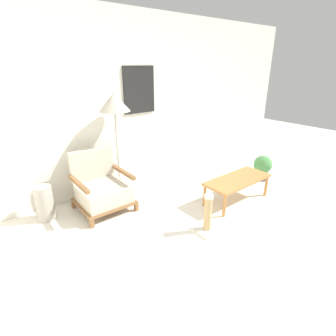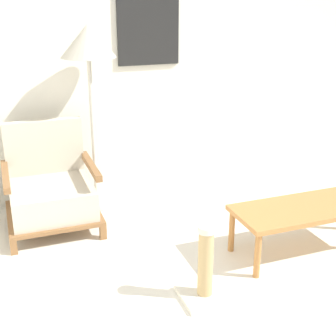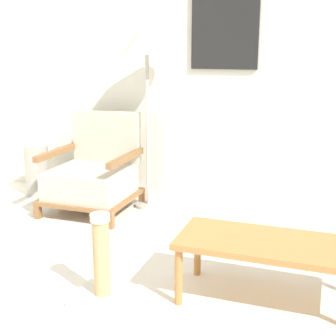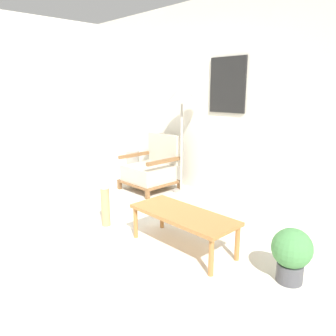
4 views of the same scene
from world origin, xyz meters
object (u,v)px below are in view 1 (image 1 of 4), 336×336
coffee_table (238,181)px  vase (45,203)px  potted_plant (263,166)px  scratching_post (207,219)px  floor_lamp (114,106)px  armchair (102,189)px

coffee_table → vase: 2.70m
potted_plant → scratching_post: bearing=-165.9°
floor_lamp → potted_plant: floor_lamp is taller
armchair → vase: bearing=164.0°
coffee_table → potted_plant: (0.98, 0.21, -0.07)m
coffee_table → potted_plant: size_ratio=2.39×
coffee_table → vase: (-2.39, 1.25, -0.08)m
vase → potted_plant: (3.37, -1.05, 0.02)m
floor_lamp → vase: floor_lamp is taller
armchair → floor_lamp: (0.41, 0.23, 1.07)m
vase → scratching_post: scratching_post is taller
vase → scratching_post: (1.48, -1.52, -0.07)m
potted_plant → floor_lamp: bearing=154.4°
vase → potted_plant: bearing=-17.3°
armchair → potted_plant: size_ratio=1.84×
vase → potted_plant: 3.53m
armchair → scratching_post: armchair is taller
armchair → scratching_post: bearing=-60.1°
vase → armchair: bearing=-16.0°
coffee_table → scratching_post: scratching_post is taller
coffee_table → scratching_post: size_ratio=2.14×
vase → scratching_post: bearing=-45.9°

